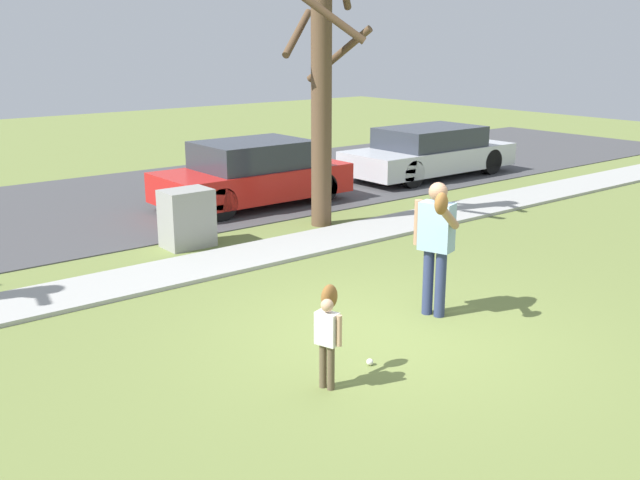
{
  "coord_description": "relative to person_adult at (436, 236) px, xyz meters",
  "views": [
    {
      "loc": [
        -5.73,
        -5.82,
        3.38
      ],
      "look_at": [
        -0.36,
        0.9,
        1.0
      ],
      "focal_mm": 41.11,
      "sensor_mm": 36.0,
      "label": 1
    }
  ],
  "objects": [
    {
      "name": "street_tree_near",
      "position": [
        1.82,
        4.51,
        1.49
      ],
      "size": [
        1.84,
        1.88,
        4.74
      ],
      "color": "brown",
      "rests_on": "ground"
    },
    {
      "name": "utility_cabinet",
      "position": [
        -0.84,
        4.77,
        -0.56
      ],
      "size": [
        0.8,
        0.58,
        0.97
      ],
      "primitive_type": "cube",
      "color": "gray",
      "rests_on": "ground"
    },
    {
      "name": "person_child",
      "position": [
        -2.21,
        -0.63,
        -0.4
      ],
      "size": [
        0.42,
        0.47,
        0.99
      ],
      "rotation": [
        0.0,
        0.0,
        0.3
      ],
      "color": "brown",
      "rests_on": "ground"
    },
    {
      "name": "parked_sedan_silver",
      "position": [
        7.03,
        6.68,
        -0.43
      ],
      "size": [
        4.6,
        1.8,
        1.23
      ],
      "rotation": [
        0.0,
        0.0,
        3.14
      ],
      "color": "silver",
      "rests_on": "road_surface"
    },
    {
      "name": "baseball",
      "position": [
        -1.59,
        -0.57,
        -1.01
      ],
      "size": [
        0.07,
        0.07,
        0.07
      ],
      "primitive_type": "sphere",
      "color": "white",
      "rests_on": "ground"
    },
    {
      "name": "ground_plane",
      "position": [
        -0.76,
        3.47,
        -1.05
      ],
      "size": [
        48.0,
        48.0,
        0.0
      ],
      "primitive_type": "plane",
      "color": "olive"
    },
    {
      "name": "road_surface",
      "position": [
        -0.76,
        8.57,
        -1.04
      ],
      "size": [
        36.0,
        6.8,
        0.02
      ],
      "primitive_type": "cube",
      "color": "#424244",
      "rests_on": "ground"
    },
    {
      "name": "sidewalk_strip",
      "position": [
        -0.76,
        3.57,
        -1.02
      ],
      "size": [
        36.0,
        1.2,
        0.06
      ],
      "primitive_type": "cube",
      "color": "#A3A39E",
      "rests_on": "ground"
    },
    {
      "name": "parked_hatchback_red",
      "position": [
        1.74,
        6.69,
        -0.39
      ],
      "size": [
        4.0,
        1.75,
        1.33
      ],
      "rotation": [
        0.0,
        0.0,
        3.14
      ],
      "color": "red",
      "rests_on": "road_surface"
    },
    {
      "name": "person_adult",
      "position": [
        0.0,
        0.0,
        0.0
      ],
      "size": [
        0.65,
        0.77,
        1.7
      ],
      "rotation": [
        0.0,
        0.0,
        -2.84
      ],
      "color": "navy",
      "rests_on": "ground"
    }
  ]
}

